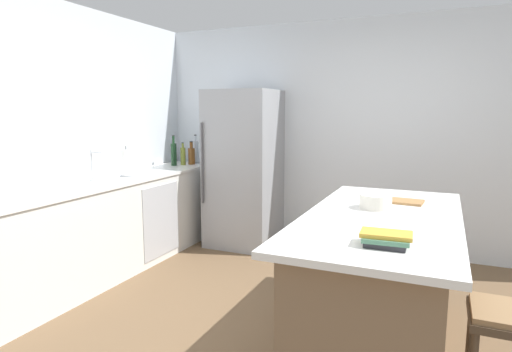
# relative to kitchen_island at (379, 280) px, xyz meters

# --- Properties ---
(ground_plane) EXTENTS (7.20, 7.20, 0.00)m
(ground_plane) POSITION_rel_kitchen_island_xyz_m (-0.54, -0.16, -0.46)
(ground_plane) COLOR brown
(wall_rear) EXTENTS (6.00, 0.10, 2.60)m
(wall_rear) POSITION_rel_kitchen_island_xyz_m (-0.54, 2.09, 0.84)
(wall_rear) COLOR silver
(wall_rear) RESTS_ON ground_plane
(wall_left) EXTENTS (0.10, 6.00, 2.60)m
(wall_left) POSITION_rel_kitchen_island_xyz_m (-2.99, -0.16, 0.84)
(wall_left) COLOR silver
(wall_left) RESTS_ON ground_plane
(counter_run_left) EXTENTS (0.63, 3.11, 0.93)m
(counter_run_left) POSITION_rel_kitchen_island_xyz_m (-2.64, 0.40, 0.00)
(counter_run_left) COLOR silver
(counter_run_left) RESTS_ON ground_plane
(kitchen_island) EXTENTS (0.97, 2.03, 0.91)m
(kitchen_island) POSITION_rel_kitchen_island_xyz_m (0.00, 0.00, 0.00)
(kitchen_island) COLOR #7A6047
(kitchen_island) RESTS_ON ground_plane
(refrigerator) EXTENTS (0.77, 0.73, 1.83)m
(refrigerator) POSITION_rel_kitchen_island_xyz_m (-1.81, 1.69, 0.45)
(refrigerator) COLOR #93969B
(refrigerator) RESTS_ON ground_plane
(bar_stool) EXTENTS (0.36, 0.36, 0.65)m
(bar_stool) POSITION_rel_kitchen_island_xyz_m (0.68, -0.59, 0.07)
(bar_stool) COLOR #473828
(bar_stool) RESTS_ON ground_plane
(sink_faucet) EXTENTS (0.15, 0.05, 0.30)m
(sink_faucet) POSITION_rel_kitchen_island_xyz_m (-2.69, 0.22, 0.62)
(sink_faucet) COLOR silver
(sink_faucet) RESTS_ON counter_run_left
(paper_towel_roll) EXTENTS (0.14, 0.14, 0.31)m
(paper_towel_roll) POSITION_rel_kitchen_island_xyz_m (-2.62, 0.60, 0.60)
(paper_towel_roll) COLOR gray
(paper_towel_roll) RESTS_ON counter_run_left
(soda_bottle) EXTENTS (0.07, 0.07, 0.37)m
(soda_bottle) POSITION_rel_kitchen_island_xyz_m (-2.56, 1.84, 0.61)
(soda_bottle) COLOR silver
(soda_bottle) RESTS_ON counter_run_left
(whiskey_bottle) EXTENTS (0.08, 0.08, 0.29)m
(whiskey_bottle) POSITION_rel_kitchen_island_xyz_m (-2.55, 1.73, 0.58)
(whiskey_bottle) COLOR brown
(whiskey_bottle) RESTS_ON counter_run_left
(olive_oil_bottle) EXTENTS (0.06, 0.06, 0.28)m
(olive_oil_bottle) POSITION_rel_kitchen_island_xyz_m (-2.62, 1.64, 0.58)
(olive_oil_bottle) COLOR olive
(olive_oil_bottle) RESTS_ON counter_run_left
(wine_bottle) EXTENTS (0.07, 0.07, 0.37)m
(wine_bottle) POSITION_rel_kitchen_island_xyz_m (-2.69, 1.55, 0.61)
(wine_bottle) COLOR #19381E
(wine_bottle) RESTS_ON counter_run_left
(cookbook_stack) EXTENTS (0.26, 0.19, 0.07)m
(cookbook_stack) POSITION_rel_kitchen_island_xyz_m (0.11, -0.66, 0.49)
(cookbook_stack) COLOR #2D2D33
(cookbook_stack) RESTS_ON kitchen_island
(mixing_bowl) EXTENTS (0.22, 0.22, 0.10)m
(mixing_bowl) POSITION_rel_kitchen_island_xyz_m (-0.07, 0.20, 0.50)
(mixing_bowl) COLOR silver
(mixing_bowl) RESTS_ON kitchen_island
(cutting_board) EXTENTS (0.34, 0.22, 0.02)m
(cutting_board) POSITION_rel_kitchen_island_xyz_m (0.07, 0.48, 0.46)
(cutting_board) COLOR #9E7042
(cutting_board) RESTS_ON kitchen_island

